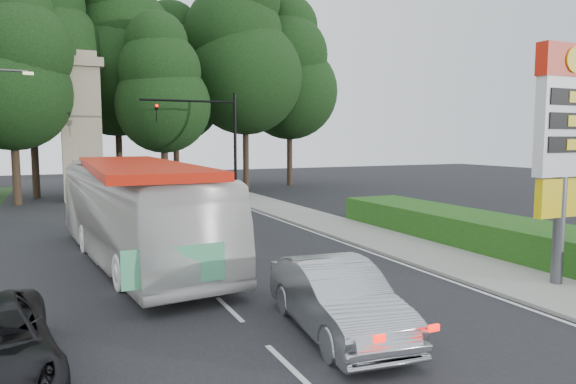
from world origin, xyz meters
name	(u,v)px	position (x,y,z in m)	size (l,w,h in m)	color
ground	(300,378)	(0.00, 0.00, 0.00)	(120.00, 120.00, 0.00)	black
road_surface	(165,248)	(0.00, 12.00, 0.01)	(14.00, 80.00, 0.02)	black
sidewalk_right	(352,231)	(8.50, 12.00, 0.06)	(3.00, 80.00, 0.12)	gray
hedge	(466,228)	(11.50, 8.00, 0.60)	(3.00, 14.00, 1.20)	#1E4913
gas_station_pylon	(564,132)	(9.20, 1.99, 4.45)	(2.10, 0.45, 6.85)	#59595E
traffic_signal_mast	(215,132)	(5.68, 24.00, 4.67)	(6.10, 0.35, 7.20)	black
monument	(81,126)	(-2.00, 30.00, 5.10)	(3.00, 3.00, 10.05)	tan
tree_center_left	(28,27)	(-5.00, 33.00, 12.02)	(10.08, 10.08, 19.80)	#2D2116
tree_center_right	(116,52)	(1.00, 35.00, 11.02)	(9.24, 9.24, 18.15)	#2D2116
tree_east_near	(175,75)	(6.00, 37.00, 9.68)	(8.12, 8.12, 15.95)	#2D2116
tree_east_mid	(245,53)	(11.00, 33.00, 11.35)	(9.52, 9.52, 18.70)	#2D2116
tree_far_east	(290,71)	(16.00, 35.00, 10.35)	(8.68, 8.68, 17.05)	#2D2116
tree_monument_left	(11,68)	(-6.00, 29.00, 8.68)	(7.28, 7.28, 14.30)	#2D2116
tree_monument_right	(163,86)	(3.50, 29.50, 8.01)	(6.72, 6.72, 13.20)	#2D2116
transit_bus	(136,212)	(-1.32, 10.20, 1.73)	(2.91, 12.42, 3.46)	white
sedan_silver	(337,298)	(1.67, 1.57, 0.79)	(1.68, 4.80, 1.58)	#A5A7AC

